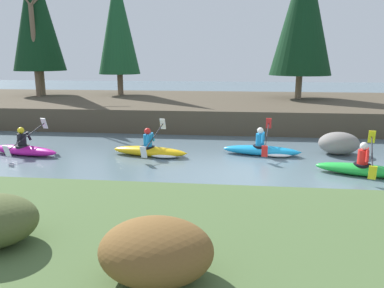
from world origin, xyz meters
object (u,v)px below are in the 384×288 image
(kayaker_trailing, at_px, (152,151))
(kayaker_far_back, at_px, (24,149))
(kayaker_lead, at_px, (365,168))
(boulder_midstream, at_px, (339,143))
(kayaker_middle, at_px, (264,150))

(kayaker_trailing, distance_m, kayaker_far_back, 4.59)
(kayaker_lead, bearing_deg, boulder_midstream, 108.31)
(kayaker_trailing, bearing_deg, boulder_midstream, 17.88)
(boulder_midstream, bearing_deg, kayaker_middle, -169.92)
(kayaker_middle, height_order, boulder_midstream, kayaker_middle)
(kayaker_far_back, bearing_deg, kayaker_trailing, 16.14)
(kayaker_lead, distance_m, boulder_midstream, 2.55)
(kayaker_lead, distance_m, kayaker_middle, 3.44)
(kayaker_far_back, height_order, boulder_midstream, kayaker_far_back)
(kayaker_far_back, bearing_deg, boulder_midstream, 18.88)
(kayaker_trailing, relative_size, boulder_midstream, 1.97)
(kayaker_far_back, xyz_separation_m, boulder_midstream, (11.18, 1.37, 0.18))
(kayaker_middle, xyz_separation_m, kayaker_trailing, (-3.94, -0.56, 0.00))
(boulder_midstream, bearing_deg, kayaker_far_back, -173.02)
(kayaker_middle, xyz_separation_m, boulder_midstream, (2.67, 0.47, 0.20))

